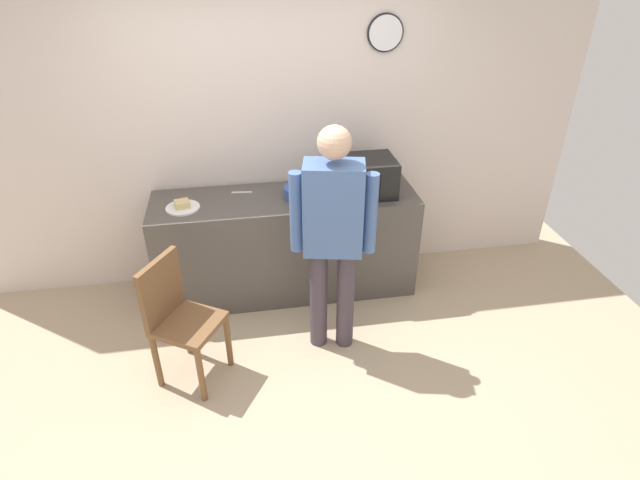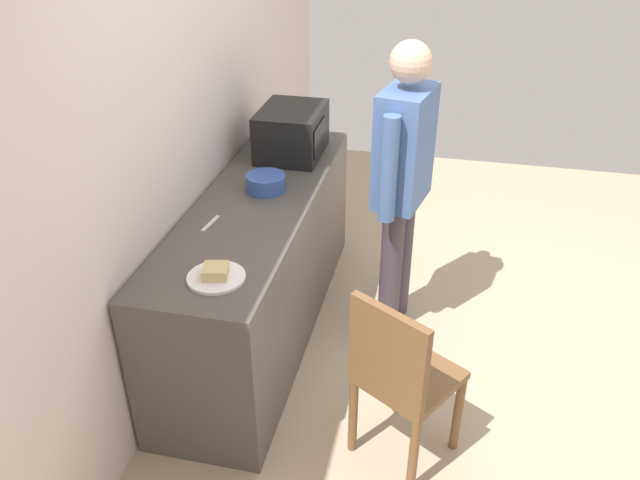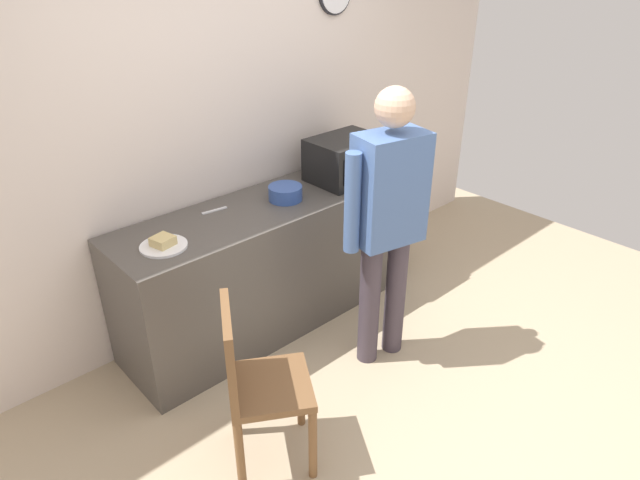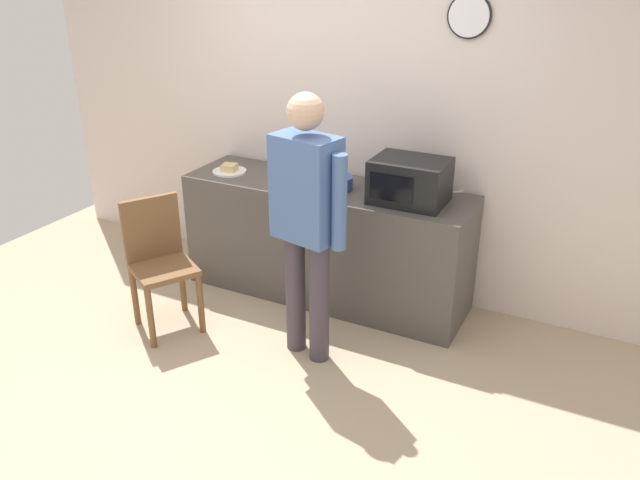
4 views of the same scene
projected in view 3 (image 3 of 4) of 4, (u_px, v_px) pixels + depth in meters
The scene contains 10 objects.
ground_plane at pixel (399, 413), 3.21m from camera, with size 6.00×6.00×0.00m, color tan.
back_wall at pixel (225, 131), 3.63m from camera, with size 5.40×0.13×2.60m.
kitchen_counter at pixel (274, 262), 3.83m from camera, with size 2.17×0.62×0.90m, color #4C4742.
microwave at pixel (346, 159), 3.90m from camera, with size 0.50×0.39×0.30m.
sandwich_plate at pixel (163, 244), 3.08m from camera, with size 0.26×0.26×0.07m.
salad_bowl at pixel (285, 193), 3.64m from camera, with size 0.22×0.22×0.09m, color #33519E.
fork_utensil at pixel (337, 160), 4.31m from camera, with size 0.17×0.02×0.01m, color silver.
spoon_utensil at pixel (214, 210), 3.50m from camera, with size 0.17×0.02×0.01m, color silver.
person_standing at pixel (388, 213), 3.20m from camera, with size 0.58×0.32×1.74m.
wooden_chair at pixel (254, 380), 2.70m from camera, with size 0.55×0.55×0.94m.
Camera 3 is at (-1.93, -1.42, 2.41)m, focal length 31.29 mm.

